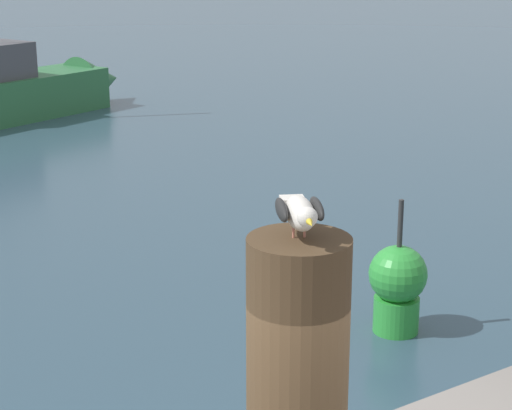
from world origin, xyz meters
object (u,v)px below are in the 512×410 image
mooring_post (297,393)px  seagull (300,212)px  channel_buoy (397,285)px  boat_green (26,90)px

mooring_post → seagull: size_ratio=2.96×
mooring_post → channel_buoy: mooring_post is taller
mooring_post → channel_buoy: size_ratio=0.83×
boat_green → channel_buoy: size_ratio=4.34×
mooring_post → boat_green: bearing=73.4°
boat_green → channel_buoy: bearing=-94.2°
mooring_post → seagull: seagull is taller
seagull → channel_buoy: bearing=43.3°
channel_buoy → boat_green: bearing=85.8°
mooring_post → channel_buoy: (3.94, 3.72, -1.70)m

